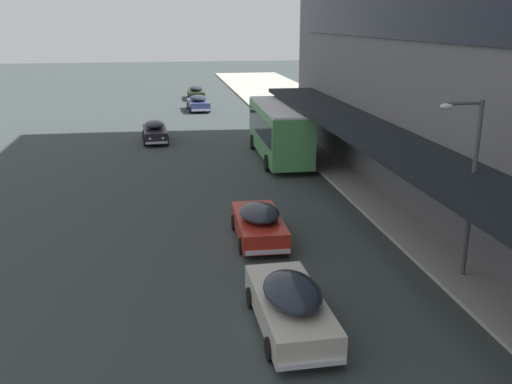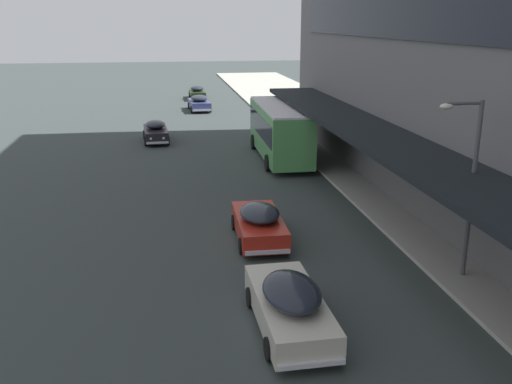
{
  "view_description": "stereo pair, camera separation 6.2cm",
  "coord_description": "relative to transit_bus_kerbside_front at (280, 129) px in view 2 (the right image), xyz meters",
  "views": [
    {
      "loc": [
        -2.98,
        -5.13,
        8.63
      ],
      "look_at": [
        0.5,
        15.84,
        2.18
      ],
      "focal_mm": 40.0,
      "sensor_mm": 36.0,
      "label": 1
    },
    {
      "loc": [
        -2.92,
        -5.14,
        8.63
      ],
      "look_at": [
        0.5,
        15.84,
        2.18
      ],
      "focal_mm": 40.0,
      "sensor_mm": 36.0,
      "label": 2
    }
  ],
  "objects": [
    {
      "name": "sedan_second_mid",
      "position": [
        -7.88,
        6.85,
        -1.21
      ],
      "size": [
        1.94,
        4.53,
        1.55
      ],
      "color": "black",
      "rests_on": "ground"
    },
    {
      "name": "transit_bus_kerbside_front",
      "position": [
        0.0,
        0.0,
        0.0
      ],
      "size": [
        2.88,
        9.52,
        3.45
      ],
      "color": "#4F9852",
      "rests_on": "ground"
    },
    {
      "name": "sedan_far_back",
      "position": [
        -3.64,
        -13.69,
        -1.22
      ],
      "size": [
        2.0,
        4.6,
        1.52
      ],
      "color": "#B2261A",
      "rests_on": "ground"
    },
    {
      "name": "sedan_second_near",
      "position": [
        -3.72,
        21.24,
        -1.21
      ],
      "size": [
        2.14,
        4.68,
        1.54
      ],
      "color": "navy",
      "rests_on": "ground"
    },
    {
      "name": "street_lamp",
      "position": [
        2.55,
        -18.37,
        1.75
      ],
      "size": [
        1.5,
        0.28,
        6.04
      ],
      "color": "#4C4C51",
      "rests_on": "sidewalk_kerb"
    },
    {
      "name": "sedan_trailing_mid",
      "position": [
        -3.93,
        -20.72,
        -1.18
      ],
      "size": [
        2.03,
        5.01,
        1.63
      ],
      "color": "beige",
      "rests_on": "ground"
    },
    {
      "name": "sedan_oncoming_front",
      "position": [
        -3.36,
        29.93,
        -1.22
      ],
      "size": [
        1.86,
        4.82,
        1.52
      ],
      "color": "#283720",
      "rests_on": "ground"
    }
  ]
}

